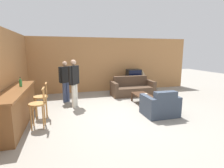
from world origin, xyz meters
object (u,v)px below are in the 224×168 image
object	(u,v)px
bar_chair_mid	(41,99)
table_lamp	(143,73)
armchair_near	(160,106)
person_by_counter	(74,81)
book_on_table	(145,94)
person_by_window	(65,79)
bottle	(21,82)
coffee_table	(143,96)
tv_unit	(133,85)
couch_far	(132,89)
bar_chair_near	(38,107)
tv	(134,75)

from	to	relation	value
bar_chair_mid	table_lamp	world-z (taller)	bar_chair_mid
armchair_near	person_by_counter	distance (m)	3.00
bar_chair_mid	book_on_table	bearing A→B (deg)	7.48
person_by_window	bar_chair_mid	bearing A→B (deg)	-115.68
bar_chair_mid	bottle	world-z (taller)	bottle
person_by_counter	bottle	bearing A→B (deg)	-154.75
coffee_table	tv_unit	bearing A→B (deg)	76.34
armchair_near	person_by_window	world-z (taller)	person_by_window
bottle	table_lamp	distance (m)	5.64
bar_chair_mid	tv_unit	world-z (taller)	bar_chair_mid
book_on_table	person_by_window	bearing A→B (deg)	160.18
bar_chair_mid	couch_far	xyz separation A→B (m)	(3.61, 1.84, -0.27)
tv_unit	person_by_window	world-z (taller)	person_by_window
couch_far	coffee_table	size ratio (longest dim) A/B	1.79
bar_chair_near	couch_far	distance (m)	4.44
bar_chair_mid	person_by_window	world-z (taller)	person_by_window
coffee_table	person_by_window	world-z (taller)	person_by_window
bottle	book_on_table	size ratio (longest dim) A/B	1.29
armchair_near	bottle	distance (m)	4.17
table_lamp	person_by_counter	world-z (taller)	person_by_counter
bottle	bar_chair_mid	bearing A→B (deg)	-6.67
couch_far	armchair_near	size ratio (longest dim) A/B	1.92
book_on_table	bar_chair_near	bearing A→B (deg)	-161.41
bottle	bar_chair_near	bearing A→B (deg)	-56.56
armchair_near	book_on_table	distance (m)	1.27
couch_far	bar_chair_mid	bearing A→B (deg)	-152.99
bar_chair_mid	armchair_near	bearing A→B (deg)	-12.87
bar_chair_mid	bottle	xyz separation A→B (m)	(-0.52, 0.06, 0.52)
couch_far	person_by_window	xyz separation A→B (m)	(-2.89, -0.34, 0.59)
tv_unit	tv	world-z (taller)	tv
table_lamp	person_by_counter	bearing A→B (deg)	-151.65
coffee_table	armchair_near	bearing A→B (deg)	-89.61
armchair_near	tv	world-z (taller)	tv
tv	book_on_table	distance (m)	2.27
couch_far	person_by_window	bearing A→B (deg)	-173.22
tv	person_by_counter	size ratio (longest dim) A/B	0.42
person_by_counter	bar_chair_near	bearing A→B (deg)	-123.60
coffee_table	person_by_counter	distance (m)	2.57
tv_unit	bar_chair_near	bearing A→B (deg)	-139.77
couch_far	tv_unit	xyz separation A→B (m)	(0.40, 0.82, -0.03)
couch_far	person_by_counter	world-z (taller)	person_by_counter
coffee_table	bottle	distance (m)	4.08
armchair_near	table_lamp	world-z (taller)	table_lamp
couch_far	bottle	world-z (taller)	bottle
armchair_near	coffee_table	bearing A→B (deg)	90.39
bar_chair_near	armchair_near	world-z (taller)	bar_chair_near
bar_chair_mid	person_by_counter	world-z (taller)	person_by_counter
coffee_table	person_by_counter	xyz separation A→B (m)	(-2.46, 0.35, 0.63)
bar_chair_mid	coffee_table	world-z (taller)	bar_chair_mid
coffee_table	tv	xyz separation A→B (m)	(0.54, 2.22, 0.49)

